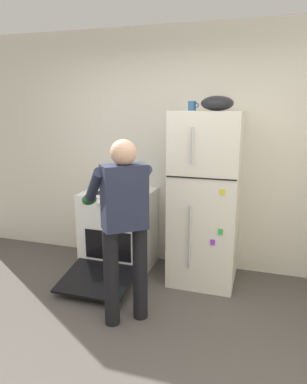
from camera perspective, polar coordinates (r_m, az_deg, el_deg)
The scene contains 9 objects.
ground at distance 2.90m, azimuth -7.51°, elevation -26.11°, with size 8.00×8.00×0.00m, color #4C4742.
kitchen_wall_back at distance 4.10m, azimuth 3.42°, elevation 6.72°, with size 6.00×0.10×2.70m, color silver.
refrigerator at distance 3.73m, azimuth 8.42°, elevation -1.12°, with size 0.68×0.72×1.81m.
stove_range at distance 4.12m, azimuth -5.64°, elevation -6.24°, with size 0.76×1.22×0.92m.
person_cook at distance 2.97m, azimuth -4.92°, elevation -3.78°, with size 0.71×0.76×1.60m.
red_pot at distance 3.88m, azimuth -3.84°, elevation 0.71°, with size 0.38×0.28×0.12m.
coffee_mug at distance 3.69m, azimuth 6.28°, elevation 13.70°, with size 0.11×0.08×0.10m.
pepper_mill at distance 4.28m, azimuth -8.39°, elevation 2.29°, with size 0.05×0.05×0.19m, color brown.
mixing_bowl at distance 3.60m, azimuth 10.28°, elevation 13.95°, with size 0.32×0.32×0.14m, color black.
Camera 1 is at (0.98, -2.00, 1.86)m, focal length 32.96 mm.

